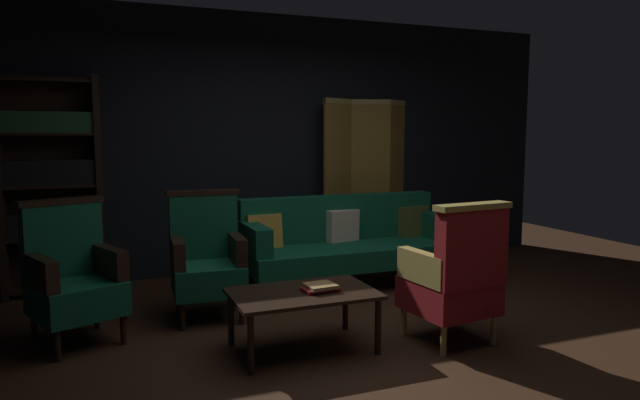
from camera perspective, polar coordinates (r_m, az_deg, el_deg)
The scene contains 11 objects.
ground_plane at distance 4.39m, azimuth 4.01°, elevation -13.59°, with size 10.00×10.00×0.00m, color #331E11.
back_wall at distance 6.41m, azimuth -5.53°, elevation 5.61°, with size 7.20×0.10×2.80m, color black.
folding_screen at distance 6.74m, azimuth 4.92°, elevation 2.15°, with size 1.26×0.36×1.90m.
bookshelf at distance 5.92m, azimuth -25.16°, elevation 1.69°, with size 0.90×0.32×2.05m.
velvet_couch at distance 5.76m, azimuth 2.66°, elevation -3.96°, with size 2.12×0.78×0.88m.
coffee_table at distance 4.06m, azimuth -1.72°, elevation -9.72°, with size 1.00×0.64×0.42m.
armchair_gilt_accent at distance 4.27m, azimuth 13.29°, elevation -7.44°, with size 0.64×0.63×1.04m.
armchair_wing_left at distance 4.55m, azimuth -23.40°, elevation -6.95°, with size 0.75×0.75×1.04m.
armchair_wing_right at distance 4.84m, azimuth -11.20°, elevation -5.71°, with size 0.62×0.61×1.04m.
book_red_leather at distance 4.05m, azimuth 0.04°, elevation -8.86°, with size 0.25×0.15×0.02m, color maroon.
book_tan_leather at distance 4.05m, azimuth 0.04°, elevation -8.53°, with size 0.20×0.19×0.02m, color #9E7A47.
Camera 1 is at (-1.80, -3.70, 1.52)m, focal length 32.18 mm.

